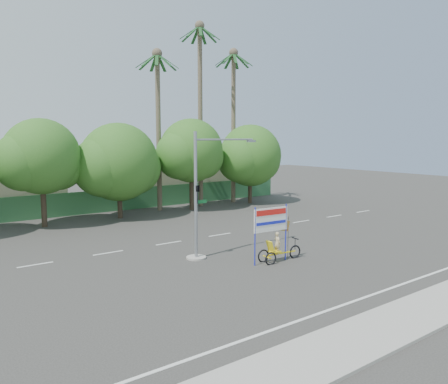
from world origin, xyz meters
TOP-DOWN VIEW (x-y plane):
  - ground at (0.00, 0.00)m, footprint 120.00×120.00m
  - sidewalk_near at (0.00, -7.50)m, footprint 50.00×2.40m
  - fence at (0.00, 21.50)m, footprint 38.00×0.08m
  - building_right at (8.00, 26.00)m, footprint 14.00×8.00m
  - tree_left at (-7.05, 18.00)m, footprint 6.66×5.60m
  - tree_center at (-1.05, 18.00)m, footprint 7.62×6.40m
  - tree_right at (5.95, 18.00)m, footprint 6.90×5.80m
  - tree_far_right at (12.95, 18.00)m, footprint 7.38×6.20m
  - palm_tall at (8.00, 19.50)m, footprint 3.73×3.79m
  - palm_mid at (12.00, 19.50)m, footprint 3.73×3.79m
  - palm_short at (3.50, 19.50)m, footprint 3.73×3.79m
  - traffic_signal at (-2.20, 3.98)m, footprint 4.72×1.10m
  - trike_billboard at (0.57, 0.94)m, footprint 3.19×0.80m

SIDE VIEW (x-z plane):
  - ground at x=0.00m, z-range 0.00..0.00m
  - sidewalk_near at x=0.00m, z-range 0.00..0.12m
  - fence at x=0.00m, z-range 0.00..2.00m
  - trike_billboard at x=0.57m, z-range -0.31..2.83m
  - building_right at x=8.00m, z-range 0.00..3.60m
  - traffic_signal at x=-2.20m, z-range -0.58..6.42m
  - tree_center at x=-1.05m, z-range 0.54..8.39m
  - tree_far_right at x=12.95m, z-range 0.68..8.61m
  - tree_left at x=-7.05m, z-range 1.02..9.09m
  - tree_right at x=5.95m, z-range 1.06..9.42m
  - palm_short at x=3.50m, z-range 1.64..16.09m
  - palm_mid at x=12.00m, z-range 1.67..17.12m
  - palm_tall at x=8.00m, z-range 1.74..19.19m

